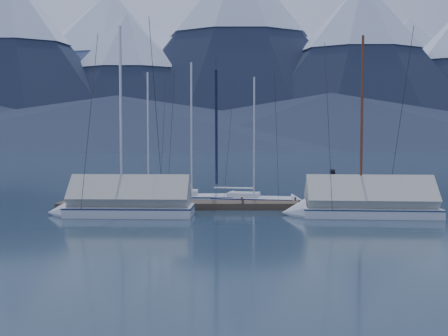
{
  "coord_description": "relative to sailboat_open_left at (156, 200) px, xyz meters",
  "views": [
    {
      "loc": [
        0.05,
        -23.7,
        3.55
      ],
      "look_at": [
        0.0,
        2.0,
        2.2
      ],
      "focal_mm": 38.0,
      "sensor_mm": 36.0,
      "label": 1
    }
  ],
  "objects": [
    {
      "name": "ground",
      "position": [
        4.08,
        -4.58,
        -0.15
      ],
      "size": [
        1000.0,
        1000.0,
        0.0
      ],
      "primitive_type": "plane",
      "color": "#162532",
      "rests_on": "ground"
    },
    {
      "name": "mountain_range",
      "position": [
        8.21,
        365.86,
        58.5
      ],
      "size": [
        877.0,
        584.0,
        150.5
      ],
      "color": "#475675",
      "rests_on": "ground"
    },
    {
      "name": "dock",
      "position": [
        4.08,
        -2.58,
        -0.04
      ],
      "size": [
        18.0,
        1.5,
        0.54
      ],
      "color": "#382D23",
      "rests_on": "ground"
    },
    {
      "name": "mooring_posts",
      "position": [
        3.58,
        -2.58,
        0.2
      ],
      "size": [
        15.12,
        1.52,
        0.35
      ],
      "color": "#382D23",
      "rests_on": "ground"
    },
    {
      "name": "sailboat_open_left",
      "position": [
        0.0,
        0.0,
        0.0
      ],
      "size": [
        6.68,
        3.5,
        8.51
      ],
      "color": "white",
      "rests_on": "ground"
    },
    {
      "name": "sailboat_open_mid",
      "position": [
        2.63,
        -0.08,
        0.01
      ],
      "size": [
        6.93,
        2.97,
        9.14
      ],
      "color": "silver",
      "rests_on": "ground"
    },
    {
      "name": "sailboat_open_right",
      "position": [
        6.25,
        -0.79,
        -0.01
      ],
      "size": [
        6.35,
        3.06,
        8.1
      ],
      "color": "silver",
      "rests_on": "ground"
    },
    {
      "name": "sailboat_covered_near",
      "position": [
        10.59,
        -5.31,
        0.33
      ],
      "size": [
        7.59,
        3.21,
        9.68
      ],
      "color": "silver",
      "rests_on": "ground"
    },
    {
      "name": "sailboat_covered_far",
      "position": [
        -1.08,
        -5.18,
        0.34
      ],
      "size": [
        7.28,
        3.07,
        10.11
      ],
      "color": "silver",
      "rests_on": "ground"
    },
    {
      "name": "person",
      "position": [
        10.14,
        -2.13,
        1.08
      ],
      "size": [
        0.56,
        0.73,
        1.77
      ],
      "primitive_type": "imported",
      "rotation": [
        0.0,
        0.0,
        1.34
      ],
      "color": "black",
      "rests_on": "dock"
    }
  ]
}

